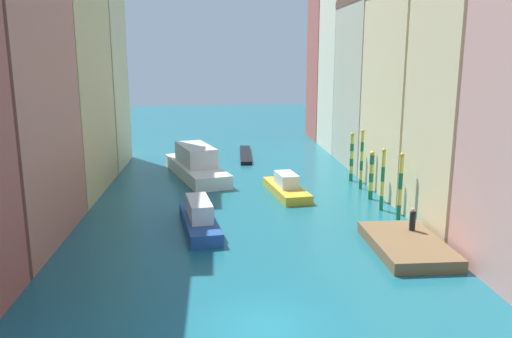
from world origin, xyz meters
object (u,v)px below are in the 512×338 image
(mooring_pole_1, at_px, (383,179))
(motorboat_0, at_px, (199,218))
(gondola_black, at_px, (246,155))
(mooring_pole_0, at_px, (400,186))
(mooring_pole_3, at_px, (362,159))
(mooring_pole_4, at_px, (352,156))
(mooring_pole_2, at_px, (371,175))
(vaporetto_white, at_px, (196,164))
(motorboat_1, at_px, (286,187))
(person_on_dock, at_px, (413,220))
(waterfront_dock, at_px, (407,245))

(mooring_pole_1, bearing_deg, motorboat_0, -166.50)
(gondola_black, height_order, motorboat_0, motorboat_0)
(mooring_pole_0, bearing_deg, mooring_pole_3, 91.08)
(mooring_pole_4, bearing_deg, mooring_pole_3, -88.65)
(mooring_pole_4, bearing_deg, motorboat_0, -137.38)
(mooring_pole_1, xyz_separation_m, mooring_pole_3, (0.24, 6.25, 0.26))
(mooring_pole_2, bearing_deg, mooring_pole_1, -91.85)
(mooring_pole_2, height_order, motorboat_0, mooring_pole_2)
(vaporetto_white, bearing_deg, mooring_pole_4, -11.72)
(motorboat_1, bearing_deg, person_on_dock, -61.76)
(mooring_pole_1, relative_size, mooring_pole_4, 1.04)
(mooring_pole_0, distance_m, mooring_pole_1, 2.52)
(mooring_pole_0, relative_size, mooring_pole_1, 1.03)
(mooring_pole_1, distance_m, mooring_pole_3, 6.26)
(mooring_pole_2, bearing_deg, mooring_pole_4, 89.32)
(person_on_dock, xyz_separation_m, vaporetto_white, (-13.74, 18.48, -0.20))
(waterfront_dock, distance_m, mooring_pole_2, 11.09)
(mooring_pole_1, bearing_deg, mooring_pole_4, 88.94)
(waterfront_dock, xyz_separation_m, mooring_pole_3, (1.30, 14.19, 2.26))
(person_on_dock, relative_size, mooring_pole_1, 0.31)
(gondola_black, relative_size, motorboat_0, 1.32)
(mooring_pole_4, relative_size, motorboat_1, 0.60)
(mooring_pole_1, height_order, vaporetto_white, mooring_pole_1)
(mooring_pole_0, distance_m, motorboat_0, 13.72)
(gondola_black, bearing_deg, mooring_pole_0, -69.33)
(waterfront_dock, bearing_deg, gondola_black, 104.46)
(waterfront_dock, bearing_deg, mooring_pole_4, 85.86)
(waterfront_dock, distance_m, vaporetto_white, 23.80)
(mooring_pole_3, relative_size, motorboat_0, 0.67)
(gondola_black, bearing_deg, motorboat_1, -81.93)
(motorboat_1, bearing_deg, mooring_pole_2, -17.58)
(mooring_pole_1, xyz_separation_m, motorboat_0, (-13.20, -3.17, -1.60))
(waterfront_dock, xyz_separation_m, motorboat_0, (-12.13, 4.77, 0.41))
(mooring_pole_2, relative_size, motorboat_0, 0.51)
(mooring_pole_1, height_order, mooring_pole_2, mooring_pole_1)
(mooring_pole_0, height_order, mooring_pole_1, mooring_pole_0)
(vaporetto_white, bearing_deg, person_on_dock, -53.36)
(mooring_pole_4, bearing_deg, motorboat_1, -147.58)
(mooring_pole_3, distance_m, gondola_black, 17.92)
(mooring_pole_0, relative_size, motorboat_1, 0.65)
(motorboat_1, bearing_deg, mooring_pole_1, -38.31)
(mooring_pole_1, relative_size, mooring_pole_3, 0.90)
(mooring_pole_2, bearing_deg, mooring_pole_0, -86.78)
(mooring_pole_1, distance_m, mooring_pole_2, 2.99)
(person_on_dock, distance_m, vaporetto_white, 23.03)
(gondola_black, distance_m, motorboat_1, 16.77)
(mooring_pole_0, height_order, motorboat_0, mooring_pole_0)
(mooring_pole_3, relative_size, motorboat_1, 0.70)
(mooring_pole_1, bearing_deg, motorboat_1, 141.69)
(mooring_pole_1, bearing_deg, person_on_dock, -91.78)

